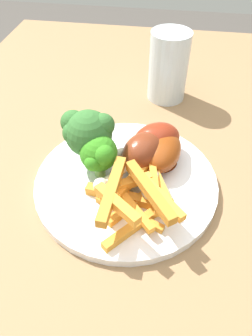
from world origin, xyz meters
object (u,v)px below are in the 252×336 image
object	(u,v)px
dinner_plate	(126,181)
chicken_drumstick_near	(141,154)
broccoli_floret_middle	(87,132)
carrot_fries_pile	(135,195)
chicken_drumstick_far	(161,152)
chicken_drumstick_extra	(153,141)
broccoli_floret_front	(98,153)
dining_table	(105,254)
water_glass	(168,67)

from	to	relation	value
dinner_plate	chicken_drumstick_near	xyz separation A→B (m)	(0.03, -0.02, 0.03)
broccoli_floret_middle	carrot_fries_pile	size ratio (longest dim) A/B	0.53
dinner_plate	chicken_drumstick_far	bearing A→B (deg)	-49.10
chicken_drumstick_far	chicken_drumstick_extra	bearing A→B (deg)	33.23
dinner_plate	broccoli_floret_front	distance (m)	0.06
dining_table	broccoli_floret_front	xyz separation A→B (m)	(0.05, 0.01, 0.17)
broccoli_floret_front	chicken_drumstick_far	bearing A→B (deg)	-65.82
carrot_fries_pile	chicken_drumstick_extra	world-z (taller)	same
dinner_plate	broccoli_floret_front	size ratio (longest dim) A/B	3.80
carrot_fries_pile	water_glass	distance (m)	0.28
dinner_plate	water_glass	size ratio (longest dim) A/B	2.05
water_glass	chicken_drumstick_near	bearing A→B (deg)	173.67
chicken_drumstick_near	broccoli_floret_front	bearing A→B (deg)	115.52
broccoli_floret_front	water_glass	bearing A→B (deg)	-18.12
chicken_drumstick_extra	chicken_drumstick_near	bearing A→B (deg)	152.98
dining_table	chicken_drumstick_near	distance (m)	0.17
broccoli_floret_front	chicken_drumstick_extra	xyz separation A→B (m)	(0.05, -0.07, -0.02)
broccoli_floret_front	dinner_plate	bearing A→B (deg)	-92.43
chicken_drumstick_far	water_glass	world-z (taller)	water_glass
chicken_drumstick_far	water_glass	xyz separation A→B (m)	(0.19, 0.00, 0.03)
chicken_drumstick_near	water_glass	bearing A→B (deg)	-6.33
dining_table	chicken_drumstick_far	bearing A→B (deg)	-40.02
dining_table	broccoli_floret_middle	distance (m)	0.20
broccoli_floret_front	broccoli_floret_middle	world-z (taller)	broccoli_floret_middle
chicken_drumstick_near	water_glass	xyz separation A→B (m)	(0.20, -0.02, 0.02)
broccoli_floret_middle	carrot_fries_pile	world-z (taller)	broccoli_floret_middle
chicken_drumstick_far	water_glass	bearing A→B (deg)	1.07
dinner_plate	chicken_drumstick_far	size ratio (longest dim) A/B	1.90
dining_table	broccoli_floret_front	size ratio (longest dim) A/B	18.45
broccoli_floret_front	chicken_drumstick_far	size ratio (longest dim) A/B	0.50
broccoli_floret_front	water_glass	world-z (taller)	water_glass
dinner_plate	carrot_fries_pile	xyz separation A→B (m)	(-0.04, -0.02, 0.03)
dinner_plate	water_glass	distance (m)	0.24
broccoli_floret_front	water_glass	distance (m)	0.24
dining_table	carrot_fries_pile	world-z (taller)	carrot_fries_pile
dinner_plate	chicken_drumstick_extra	size ratio (longest dim) A/B	2.13
chicken_drumstick_extra	chicken_drumstick_far	bearing A→B (deg)	-146.77
dining_table	chicken_drumstick_far	distance (m)	0.18
dinner_plate	chicken_drumstick_extra	bearing A→B (deg)	-29.22
broccoli_floret_middle	carrot_fries_pile	bearing A→B (deg)	-133.49
chicken_drumstick_near	dinner_plate	bearing A→B (deg)	148.52
chicken_drumstick_near	chicken_drumstick_far	size ratio (longest dim) A/B	0.91
broccoli_floret_front	chicken_drumstick_near	distance (m)	0.06
dinner_plate	chicken_drumstick_extra	world-z (taller)	chicken_drumstick_extra
chicken_drumstick_extra	carrot_fries_pile	bearing A→B (deg)	173.02
dining_table	chicken_drumstick_extra	bearing A→B (deg)	-29.62
chicken_drumstick_far	water_glass	size ratio (longest dim) A/B	1.08
broccoli_floret_middle	chicken_drumstick_extra	xyz separation A→B (m)	(0.03, -0.09, -0.03)
dinner_plate	broccoli_floret_middle	size ratio (longest dim) A/B	2.98
dinner_plate	broccoli_floret_front	bearing A→B (deg)	87.57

